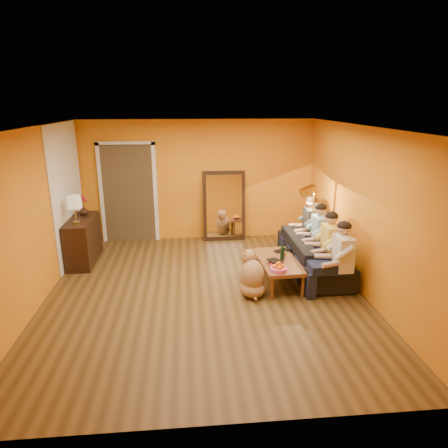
{
  "coord_description": "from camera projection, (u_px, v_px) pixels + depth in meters",
  "views": [
    {
      "loc": [
        -0.24,
        -5.81,
        2.96
      ],
      "look_at": [
        0.35,
        0.5,
        1.0
      ],
      "focal_mm": 32.0,
      "sensor_mm": 36.0,
      "label": 1
    }
  ],
  "objects": [
    {
      "name": "room_shell",
      "position": [
        203.0,
        209.0,
        6.39
      ],
      "size": [
        5.0,
        5.5,
        2.6
      ],
      "color": "brown",
      "rests_on": "ground"
    },
    {
      "name": "white_accent",
      "position": [
        68.0,
        193.0,
        7.48
      ],
      "size": [
        0.02,
        1.9,
        2.58
      ],
      "primitive_type": "cube",
      "color": "white",
      "rests_on": "wall_left"
    },
    {
      "name": "doorway_recess",
      "position": [
        129.0,
        193.0,
        8.67
      ],
      "size": [
        1.06,
        0.3,
        2.1
      ],
      "primitive_type": "cube",
      "color": "#3F2D19",
      "rests_on": "floor"
    },
    {
      "name": "door_jamb_left",
      "position": [
        102.0,
        194.0,
        8.51
      ],
      "size": [
        0.08,
        0.06,
        2.2
      ],
      "primitive_type": "cube",
      "color": "white",
      "rests_on": "wall_back"
    },
    {
      "name": "door_jamb_right",
      "position": [
        156.0,
        193.0,
        8.61
      ],
      "size": [
        0.08,
        0.06,
        2.2
      ],
      "primitive_type": "cube",
      "color": "white",
      "rests_on": "wall_back"
    },
    {
      "name": "door_header",
      "position": [
        125.0,
        143.0,
        8.24
      ],
      "size": [
        1.22,
        0.06,
        0.08
      ],
      "primitive_type": "cube",
      "color": "white",
      "rests_on": "wall_back"
    },
    {
      "name": "mirror_frame",
      "position": [
        224.0,
        206.0,
        8.75
      ],
      "size": [
        0.92,
        0.27,
        1.51
      ],
      "primitive_type": "cube",
      "rotation": [
        -0.14,
        0.0,
        0.0
      ],
      "color": "black",
      "rests_on": "floor"
    },
    {
      "name": "mirror_glass",
      "position": [
        224.0,
        206.0,
        8.71
      ],
      "size": [
        0.78,
        0.21,
        1.35
      ],
      "primitive_type": "cube",
      "rotation": [
        -0.14,
        0.0,
        0.0
      ],
      "color": "white",
      "rests_on": "mirror_frame"
    },
    {
      "name": "sideboard",
      "position": [
        83.0,
        240.0,
        7.57
      ],
      "size": [
        0.44,
        1.18,
        0.85
      ],
      "primitive_type": "cube",
      "color": "black",
      "rests_on": "floor"
    },
    {
      "name": "table_lamp",
      "position": [
        75.0,
        210.0,
        7.09
      ],
      "size": [
        0.24,
        0.24,
        0.51
      ],
      "primitive_type": null,
      "color": "beige",
      "rests_on": "sideboard"
    },
    {
      "name": "sofa",
      "position": [
        313.0,
        254.0,
        7.22
      ],
      "size": [
        2.14,
        0.84,
        0.62
      ],
      "primitive_type": "imported",
      "rotation": [
        0.0,
        0.0,
        1.57
      ],
      "color": "black",
      "rests_on": "floor"
    },
    {
      "name": "coffee_table",
      "position": [
        278.0,
        271.0,
        6.72
      ],
      "size": [
        0.69,
        1.25,
        0.42
      ],
      "primitive_type": null,
      "rotation": [
        0.0,
        0.0,
        0.06
      ],
      "color": "brown",
      "rests_on": "floor"
    },
    {
      "name": "floor_lamp",
      "position": [
        312.0,
        224.0,
        7.55
      ],
      "size": [
        0.32,
        0.26,
        1.44
      ],
      "primitive_type": null,
      "rotation": [
        0.0,
        0.0,
        0.08
      ],
      "color": "#B08B33",
      "rests_on": "floor"
    },
    {
      "name": "dog",
      "position": [
        253.0,
        273.0,
        6.28
      ],
      "size": [
        0.41,
        0.63,
        0.73
      ],
      "primitive_type": null,
      "rotation": [
        0.0,
        0.0,
        0.01
      ],
      "color": "#AC734D",
      "rests_on": "floor"
    },
    {
      "name": "person_far_left",
      "position": [
        343.0,
        259.0,
        6.19
      ],
      "size": [
        0.7,
        0.44,
        1.22
      ],
      "primitive_type": null,
      "color": "beige",
      "rests_on": "sofa"
    },
    {
      "name": "person_mid_left",
      "position": [
        330.0,
        247.0,
        6.71
      ],
      "size": [
        0.7,
        0.44,
        1.22
      ],
      "primitive_type": null,
      "color": "gold",
      "rests_on": "sofa"
    },
    {
      "name": "person_mid_right",
      "position": [
        320.0,
        236.0,
        7.24
      ],
      "size": [
        0.7,
        0.44,
        1.22
      ],
      "primitive_type": null,
      "color": "#84B4CC",
      "rests_on": "sofa"
    },
    {
      "name": "person_far_right",
      "position": [
        311.0,
        227.0,
        7.76
      ],
      "size": [
        0.7,
        0.44,
        1.22
      ],
      "primitive_type": null,
      "color": "#37373C",
      "rests_on": "sofa"
    },
    {
      "name": "fruit_bowl",
      "position": [
        279.0,
        266.0,
        6.2
      ],
      "size": [
        0.26,
        0.26,
        0.16
      ],
      "primitive_type": null,
      "color": "#E852A6",
      "rests_on": "coffee_table"
    },
    {
      "name": "wine_bottle",
      "position": [
        282.0,
        252.0,
        6.57
      ],
      "size": [
        0.07,
        0.07,
        0.31
      ],
      "primitive_type": "cylinder",
      "color": "black",
      "rests_on": "coffee_table"
    },
    {
      "name": "tumbler",
      "position": [
        284.0,
        255.0,
        6.77
      ],
      "size": [
        0.12,
        0.12,
        0.09
      ],
      "primitive_type": "imported",
      "rotation": [
        0.0,
        0.0,
        -0.32
      ],
      "color": "#B27F3F",
      "rests_on": "coffee_table"
    },
    {
      "name": "laptop",
      "position": [
        284.0,
        251.0,
        7.0
      ],
      "size": [
        0.36,
        0.3,
        0.02
      ],
      "primitive_type": "imported",
      "rotation": [
        0.0,
        0.0,
        0.37
      ],
      "color": "black",
      "rests_on": "coffee_table"
    },
    {
      "name": "book_lower",
      "position": [
        270.0,
        264.0,
        6.45
      ],
      "size": [
        0.19,
        0.26,
        0.02
      ],
      "primitive_type": "imported",
      "rotation": [
        0.0,
        0.0,
        -0.02
      ],
      "color": "black",
      "rests_on": "coffee_table"
    },
    {
      "name": "book_mid",
      "position": [
        271.0,
        263.0,
        6.45
      ],
      "size": [
        0.27,
        0.31,
        0.02
      ],
      "primitive_type": "imported",
      "rotation": [
        0.0,
        0.0,
        -0.39
      ],
      "color": "#AD1326",
      "rests_on": "book_lower"
    },
    {
      "name": "book_upper",
      "position": [
        270.0,
        262.0,
        6.43
      ],
      "size": [
        0.26,
        0.29,
        0.02
      ],
      "primitive_type": "imported",
      "rotation": [
        0.0,
        0.0,
        0.43
      ],
      "color": "black",
      "rests_on": "book_mid"
    },
    {
      "name": "vase",
      "position": [
        84.0,
        211.0,
        7.66
      ],
      "size": [
        0.17,
        0.17,
        0.18
      ],
      "primitive_type": "imported",
      "color": "black",
      "rests_on": "sideboard"
    },
    {
      "name": "flowers",
      "position": [
        82.0,
        199.0,
        7.59
      ],
      "size": [
        0.17,
        0.17,
        0.42
      ],
      "primitive_type": null,
      "color": "#AD1326",
      "rests_on": "vase"
    }
  ]
}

